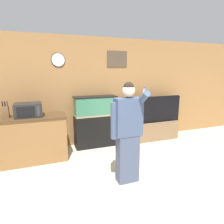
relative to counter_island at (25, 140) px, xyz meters
The scene contains 8 objects.
ground_plane 2.64m from the counter_island, 52.12° to the right, with size 18.00×18.00×0.00m, color beige.
wall_back_paneled 1.91m from the counter_island, 21.86° to the left, with size 10.00×0.08×2.60m.
counter_island is the anchor object (origin of this frame).
microwave 0.61m from the counter_island, 10.50° to the right, with size 0.50×0.40×0.26m.
knife_block 0.66m from the counter_island, behind, with size 0.12×0.11×0.32m.
aquarium_on_stand 1.60m from the counter_island, 13.28° to the left, with size 1.01×0.35×1.23m.
tv_on_stand 3.13m from the counter_island, ahead, with size 1.61×0.40×1.16m.
person_standing 2.12m from the counter_island, 40.52° to the right, with size 0.52×0.39×1.65m.
Camera 1 is at (-1.32, -2.07, 1.81)m, focal length 32.00 mm.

